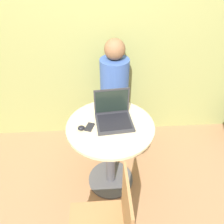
{
  "coord_description": "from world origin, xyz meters",
  "views": [
    {
      "loc": [
        -0.08,
        -1.4,
        1.98
      ],
      "look_at": [
        0.02,
        0.05,
        0.86
      ],
      "focal_mm": 35.0,
      "sensor_mm": 36.0,
      "label": 1
    }
  ],
  "objects": [
    {
      "name": "computer_mouse",
      "position": [
        -0.24,
        -0.04,
        0.78
      ],
      "size": [
        0.06,
        0.05,
        0.04
      ],
      "color": "black",
      "rests_on": "round_table"
    },
    {
      "name": "round_table",
      "position": [
        0.0,
        0.0,
        0.53
      ],
      "size": [
        0.75,
        0.75,
        0.76
      ],
      "color": "#4C4C51",
      "rests_on": "ground_plane"
    },
    {
      "name": "person_seated",
      "position": [
        0.07,
        0.67,
        0.55
      ],
      "size": [
        0.34,
        0.49,
        1.28
      ],
      "color": "brown",
      "rests_on": "ground_plane"
    },
    {
      "name": "back_wall",
      "position": [
        0.0,
        0.83,
        1.3
      ],
      "size": [
        7.0,
        0.05,
        2.6
      ],
      "color": "#939956",
      "rests_on": "ground_plane"
    },
    {
      "name": "laptop",
      "position": [
        0.03,
        0.06,
        0.82
      ],
      "size": [
        0.33,
        0.3,
        0.26
      ],
      "color": "#2D2D33",
      "rests_on": "round_table"
    },
    {
      "name": "ground_plane",
      "position": [
        0.0,
        0.0,
        0.0
      ],
      "size": [
        12.0,
        12.0,
        0.0
      ],
      "primitive_type": "plane",
      "color": "#9E704C"
    },
    {
      "name": "cell_phone",
      "position": [
        -0.17,
        -0.02,
        0.77
      ],
      "size": [
        0.09,
        0.11,
        0.02
      ],
      "color": "black",
      "rests_on": "round_table"
    }
  ]
}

